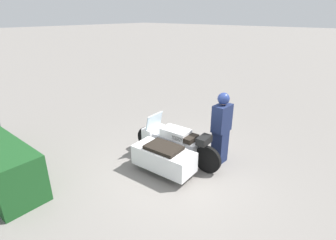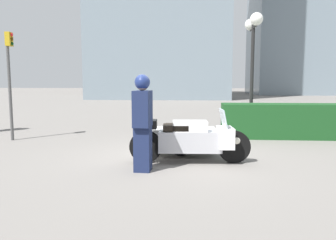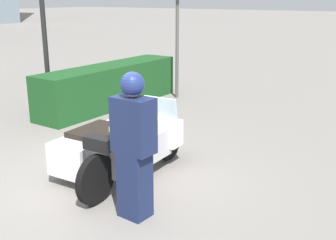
{
  "view_description": "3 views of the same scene",
  "coord_description": "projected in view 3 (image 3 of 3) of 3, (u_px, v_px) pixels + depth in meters",
  "views": [
    {
      "loc": [
        -3.32,
        4.47,
        3.69
      ],
      "look_at": [
        0.94,
        -0.64,
        0.97
      ],
      "focal_mm": 28.0,
      "sensor_mm": 36.0,
      "label": 1
    },
    {
      "loc": [
        0.52,
        -7.41,
        1.76
      ],
      "look_at": [
        0.02,
        -0.62,
        0.96
      ],
      "focal_mm": 35.0,
      "sensor_mm": 36.0,
      "label": 2
    },
    {
      "loc": [
        -4.27,
        -4.26,
        2.76
      ],
      "look_at": [
        0.45,
        -1.01,
        1.07
      ],
      "focal_mm": 45.0,
      "sensor_mm": 36.0,
      "label": 3
    }
  ],
  "objects": [
    {
      "name": "ground_plane",
      "position": [
        97.0,
        183.0,
        6.47
      ],
      "size": [
        160.0,
        160.0,
        0.0
      ],
      "primitive_type": "plane",
      "color": "slate"
    },
    {
      "name": "traffic_light_near",
      "position": [
        177.0,
        23.0,
        11.31
      ],
      "size": [
        0.23,
        0.27,
        3.1
      ],
      "rotation": [
        0.0,
        0.0,
        3.1
      ],
      "color": "#4C4C4C",
      "rests_on": "ground"
    },
    {
      "name": "officer_rider",
      "position": [
        134.0,
        143.0,
        5.23
      ],
      "size": [
        0.34,
        0.53,
        1.9
      ],
      "rotation": [
        0.0,
        0.0,
        -0.05
      ],
      "color": "#192347",
      "rests_on": "ground"
    },
    {
      "name": "hedge_bush_curbside",
      "position": [
        110.0,
        86.0,
        10.87
      ],
      "size": [
        4.4,
        0.94,
        1.07
      ],
      "primitive_type": "cube",
      "color": "#19471E",
      "rests_on": "ground"
    },
    {
      "name": "police_motorcycle",
      "position": [
        119.0,
        145.0,
        6.7
      ],
      "size": [
        2.63,
        1.34,
        1.18
      ],
      "rotation": [
        0.0,
        0.0,
        0.06
      ],
      "color": "black",
      "rests_on": "ground"
    }
  ]
}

